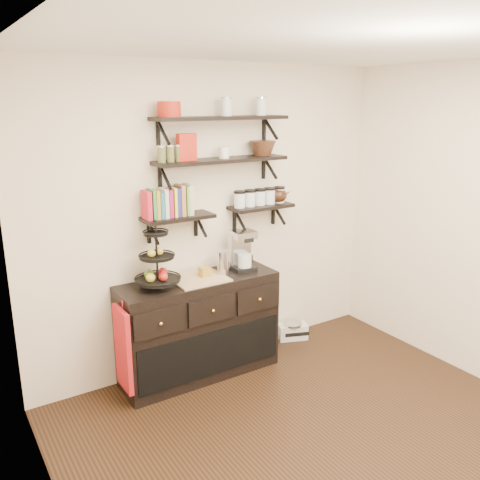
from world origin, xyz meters
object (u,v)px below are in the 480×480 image
at_px(fruit_stand, 157,265).
at_px(coffee_maker, 242,251).
at_px(radio, 293,331).
at_px(sideboard, 199,327).

distance_m(fruit_stand, coffee_maker, 0.83).
bearing_deg(coffee_maker, radio, 12.84).
relative_size(fruit_stand, radio, 1.66).
height_order(sideboard, radio, sideboard).
relative_size(sideboard, radio, 4.29).
distance_m(sideboard, radio, 1.19).
height_order(fruit_stand, coffee_maker, fruit_stand).
relative_size(coffee_maker, radio, 1.11).
bearing_deg(radio, fruit_stand, -155.24).
relative_size(sideboard, fruit_stand, 2.59).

